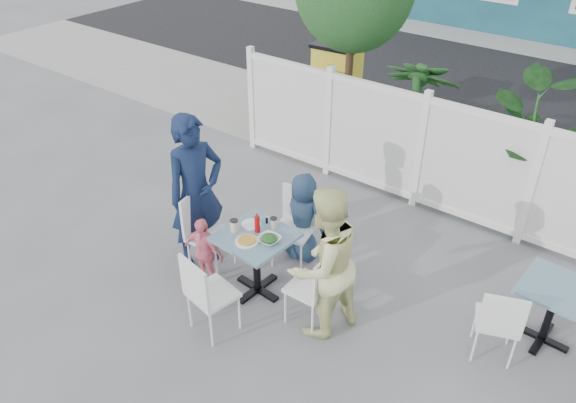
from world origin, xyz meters
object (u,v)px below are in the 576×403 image
Objects in this scene: chair_left at (204,226)px; chair_back at (296,221)px; spare_table at (555,300)px; man at (196,193)px; chair_right at (315,284)px; boy at (303,217)px; chair_near at (205,291)px; main_table at (256,248)px; toddler at (204,252)px; utility_cabinet at (336,86)px; woman at (324,264)px.

chair_back is at bearing 125.21° from chair_left.
man is at bearing -163.00° from spare_table.
boy is (-0.75, 0.84, 0.03)m from chair_right.
chair_near is at bearing 78.28° from chair_back.
chair_right is (0.80, -0.02, -0.07)m from main_table.
toddler is at bearing 31.65° from chair_left.
chair_back is 1.13m from toddler.
chair_near reaches higher than toddler.
chair_near is at bearing -90.02° from main_table.
man is at bearing 86.67° from chair_right.
man reaches higher than utility_cabinet.
utility_cabinet is 1.42× the size of chair_near.
man reaches higher than chair_back.
main_table is 0.81× the size of chair_near.
utility_cabinet is at bearing 26.34° from man.
chair_back reaches higher than chair_right.
utility_cabinet is 5.37m from chair_near.
chair_near is at bearing 34.75° from chair_left.
boy reaches higher than chair_right.
man is 1.79m from woman.
toddler reaches higher than main_table.
utility_cabinet is at bearing 112.11° from main_table.
chair_right is 0.81× the size of boy.
man is at bearing 177.51° from main_table.
toddler is (0.34, -0.29, -0.50)m from man.
spare_table is 0.80× the size of toddler.
utility_cabinet is at bearing -75.76° from chair_back.
boy is at bearing -67.30° from utility_cabinet.
chair_right is (1.55, 0.01, -0.05)m from chair_left.
spare_table is 0.74× the size of chair_back.
chair_left is 1.13× the size of toddler.
chair_back is at bearing 45.54° from chair_right.
woman is (0.89, -0.02, 0.24)m from main_table.
utility_cabinet reaches higher than spare_table.
chair_left is (-0.75, -0.03, -0.02)m from main_table.
main_table is at bearing -157.34° from spare_table.
toddler is at bearing 48.86° from chair_back.
man is (-0.89, 0.04, 0.35)m from main_table.
chair_right is at bearing -149.27° from spare_table.
utility_cabinet reaches higher than boy.
man is (-0.89, -0.69, 0.39)m from chair_back.
utility_cabinet is at bearing 29.24° from chair_right.
spare_table is 3.64m from toddler.
toddler is at bearing -155.32° from main_table.
toddler is (-0.55, -0.25, -0.15)m from main_table.
spare_table is at bearing 17.48° from toddler.
chair_back reaches higher than toddler.
woman reaches higher than spare_table.
spare_table is at bearing 98.56° from chair_left.
man reaches higher than main_table.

